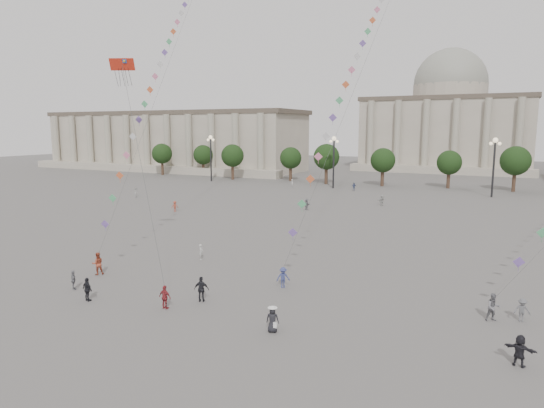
% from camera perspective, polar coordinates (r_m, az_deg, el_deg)
% --- Properties ---
extents(ground, '(360.00, 360.00, 0.00)m').
position_cam_1_polar(ground, '(33.03, -8.69, -13.18)').
color(ground, '#514E4C').
rests_on(ground, ground).
extents(hall_west, '(84.00, 26.22, 17.20)m').
position_cam_1_polar(hall_west, '(150.80, -11.78, 7.28)').
color(hall_west, '#A39A89').
rests_on(hall_west, ground).
extents(hall_central, '(48.30, 34.30, 35.50)m').
position_cam_1_polar(hall_central, '(155.20, 19.97, 9.12)').
color(hall_central, '#A39A89').
rests_on(hall_central, ground).
extents(tree_row, '(137.12, 5.12, 8.00)m').
position_cam_1_polar(tree_row, '(104.71, 16.52, 4.77)').
color(tree_row, '#3A281D').
rests_on(tree_row, ground).
extents(lamp_post_far_west, '(2.00, 0.90, 10.65)m').
position_cam_1_polar(lamp_post_far_west, '(113.92, -7.22, 6.36)').
color(lamp_post_far_west, '#262628').
rests_on(lamp_post_far_west, ground).
extents(lamp_post_mid_west, '(2.00, 0.90, 10.65)m').
position_cam_1_polar(lamp_post_mid_west, '(100.57, 7.28, 6.03)').
color(lamp_post_mid_west, '#262628').
rests_on(lamp_post_mid_west, ground).
extents(lamp_post_mid_east, '(2.00, 0.90, 10.65)m').
position_cam_1_polar(lamp_post_mid_east, '(95.13, 24.69, 5.12)').
color(lamp_post_mid_east, '#262628').
rests_on(lamp_post_mid_east, ground).
extents(person_crowd_0, '(1.01, 0.76, 1.60)m').
position_cam_1_polar(person_crowd_0, '(97.69, 9.61, 2.03)').
color(person_crowd_0, navy).
rests_on(person_crowd_0, ground).
extents(person_crowd_1, '(1.01, 1.00, 1.64)m').
position_cam_1_polar(person_crowd_1, '(90.83, -15.71, 1.31)').
color(person_crowd_1, '#BBBBB6').
rests_on(person_crowd_1, ground).
extents(person_crowd_2, '(1.12, 1.16, 1.59)m').
position_cam_1_polar(person_crowd_2, '(73.62, -11.36, -0.27)').
color(person_crowd_2, '#9F3E2B').
rests_on(person_crowd_2, ground).
extents(person_crowd_3, '(1.67, 0.83, 1.72)m').
position_cam_1_polar(person_crowd_3, '(29.47, 27.13, -15.10)').
color(person_crowd_3, black).
rests_on(person_crowd_3, ground).
extents(person_crowd_4, '(1.11, 1.72, 1.77)m').
position_cam_1_polar(person_crowd_4, '(79.37, 12.77, 0.41)').
color(person_crowd_4, '#B4B5B1').
rests_on(person_crowd_4, ground).
extents(person_crowd_6, '(1.09, 0.77, 1.54)m').
position_cam_1_polar(person_crowd_6, '(35.76, 27.35, -11.03)').
color(person_crowd_6, '#5A5B5F').
rests_on(person_crowd_6, ground).
extents(person_crowd_10, '(0.71, 0.72, 1.67)m').
position_cam_1_polar(person_crowd_10, '(102.04, 2.39, 2.46)').
color(person_crowd_10, silver).
rests_on(person_crowd_10, ground).
extents(person_crowd_12, '(1.52, 1.42, 1.71)m').
position_cam_1_polar(person_crowd_12, '(73.86, 4.12, -0.04)').
color(person_crowd_12, slate).
rests_on(person_crowd_12, ground).
extents(person_crowd_13, '(0.53, 0.63, 1.48)m').
position_cam_1_polar(person_crowd_13, '(46.63, -8.35, -5.60)').
color(person_crowd_13, beige).
rests_on(person_crowd_13, ground).
extents(tourist_0, '(1.00, 0.45, 1.67)m').
position_cam_1_polar(tourist_0, '(34.78, -12.48, -10.66)').
color(tourist_0, maroon).
rests_on(tourist_0, ground).
extents(tourist_1, '(1.08, 0.60, 1.74)m').
position_cam_1_polar(tourist_1, '(37.83, -20.90, -9.38)').
color(tourist_1, black).
rests_on(tourist_1, ground).
extents(tourist_3, '(0.92, 0.86, 1.52)m').
position_cam_1_polar(tourist_3, '(40.80, -22.33, -8.29)').
color(tourist_3, slate).
rests_on(tourist_3, ground).
extents(tourist_4, '(1.17, 0.80, 1.85)m').
position_cam_1_polar(tourist_4, '(35.64, -8.30, -9.90)').
color(tourist_4, black).
rests_on(tourist_4, ground).
extents(kite_flyer_0, '(1.15, 1.19, 1.93)m').
position_cam_1_polar(kite_flyer_0, '(44.06, -19.82, -6.61)').
color(kite_flyer_0, '#A0432B').
rests_on(kite_flyer_0, ground).
extents(kite_flyer_1, '(1.21, 1.13, 1.64)m').
position_cam_1_polar(kite_flyer_1, '(38.26, 1.32, -8.63)').
color(kite_flyer_1, navy).
rests_on(kite_flyer_1, ground).
extents(kite_flyer_2, '(1.11, 1.02, 1.84)m').
position_cam_1_polar(kite_flyer_2, '(35.01, 24.60, -11.00)').
color(kite_flyer_2, slate).
rests_on(kite_flyer_2, ground).
extents(hat_person, '(0.91, 0.71, 1.69)m').
position_cam_1_polar(hat_person, '(30.38, 0.06, -13.34)').
color(hat_person, black).
rests_on(hat_person, ground).
extents(dragon_kite, '(6.56, 5.00, 21.44)m').
position_cam_1_polar(dragon_kite, '(46.51, -17.12, 14.39)').
color(dragon_kite, red).
rests_on(dragon_kite, ground).
extents(kite_train_west, '(14.45, 39.20, 58.31)m').
position_cam_1_polar(kite_train_west, '(64.15, -11.54, 18.67)').
color(kite_train_west, '#3F3F3F').
rests_on(kite_train_west, ground).
extents(kite_train_mid, '(1.48, 51.28, 70.31)m').
position_cam_1_polar(kite_train_mid, '(63.86, 12.95, 22.14)').
color(kite_train_mid, '#3F3F3F').
rests_on(kite_train_mid, ground).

